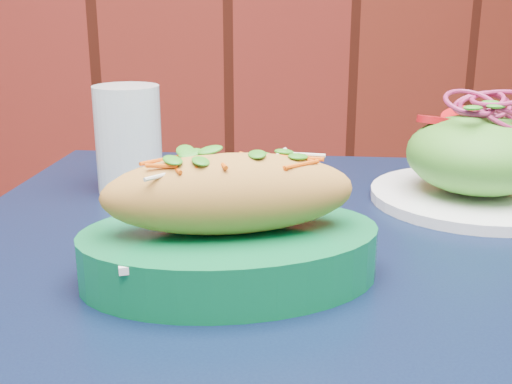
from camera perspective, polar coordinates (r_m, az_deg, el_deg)
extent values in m
cube|color=black|center=(0.59, 7.55, -7.38)|extent=(0.98, 0.98, 0.03)
cube|color=white|center=(0.53, -2.34, -3.80)|extent=(0.20, 0.13, 0.01)
ellipsoid|color=#C0893C|center=(0.52, -2.39, -0.12)|extent=(0.21, 0.08, 0.07)
cylinder|color=white|center=(0.79, 18.79, -0.39)|extent=(0.24, 0.24, 0.01)
ellipsoid|color=#4C992D|center=(0.78, 19.15, 3.17)|extent=(0.16, 0.16, 0.09)
cylinder|color=#B80D14|center=(0.78, 15.86, 6.51)|extent=(0.05, 0.05, 0.01)
cylinder|color=#B80D14|center=(0.81, 17.83, 6.71)|extent=(0.05, 0.05, 0.01)
torus|color=#921F51|center=(0.77, 19.50, 6.77)|extent=(0.06, 0.06, 0.01)
torus|color=#921F51|center=(0.76, 19.53, 7.06)|extent=(0.06, 0.06, 0.01)
torus|color=#921F51|center=(0.76, 19.56, 7.36)|extent=(0.06, 0.06, 0.01)
torus|color=#921F51|center=(0.76, 19.59, 7.65)|extent=(0.06, 0.06, 0.01)
torus|color=#921F51|center=(0.76, 19.62, 7.95)|extent=(0.06, 0.06, 0.01)
torus|color=#921F51|center=(0.76, 19.65, 8.25)|extent=(0.06, 0.06, 0.01)
cylinder|color=silver|center=(0.79, -11.26, 4.65)|extent=(0.08, 0.08, 0.13)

